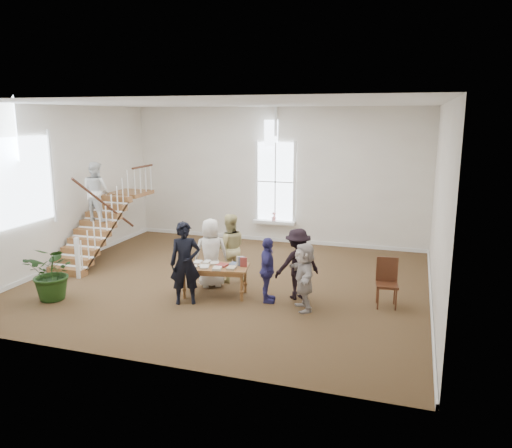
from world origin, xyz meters
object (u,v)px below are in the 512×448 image
(floor_plant, at_px, (53,272))
(elderly_woman, at_px, (211,253))
(woman_cluster_b, at_px, (298,264))
(woman_cluster_a, at_px, (267,270))
(library_table, at_px, (215,269))
(woman_cluster_c, at_px, (304,276))
(police_officer, at_px, (185,263))
(side_chair, at_px, (387,279))
(person_yellow, at_px, (229,248))

(floor_plant, bearing_deg, elderly_woman, 32.56)
(woman_cluster_b, bearing_deg, woman_cluster_a, 0.41)
(library_table, bearing_deg, elderly_woman, 109.53)
(woman_cluster_b, xyz_separation_m, woman_cluster_c, (0.30, -0.65, -0.07))
(woman_cluster_a, bearing_deg, library_table, 78.41)
(police_officer, relative_size, woman_cluster_c, 1.24)
(woman_cluster_c, xyz_separation_m, side_chair, (1.72, 0.81, -0.14))
(person_yellow, relative_size, woman_cluster_c, 1.16)
(woman_cluster_a, height_order, floor_plant, woman_cluster_a)
(person_yellow, relative_size, woman_cluster_b, 1.06)
(library_table, xyz_separation_m, police_officer, (-0.45, -0.65, 0.30))
(person_yellow, height_order, woman_cluster_c, person_yellow)
(elderly_woman, relative_size, floor_plant, 1.31)
(elderly_woman, bearing_deg, side_chair, 152.36)
(police_officer, height_order, woman_cluster_b, police_officer)
(woman_cluster_b, xyz_separation_m, floor_plant, (-5.37, -1.83, -0.18))
(police_officer, distance_m, floor_plant, 3.12)
(woman_cluster_a, xyz_separation_m, woman_cluster_b, (0.60, 0.45, 0.08))
(police_officer, height_order, woman_cluster_c, police_officer)
(library_table, height_order, elderly_woman, elderly_woman)
(person_yellow, xyz_separation_m, floor_plant, (-3.42, -2.49, -0.23))
(library_table, height_order, woman_cluster_b, woman_cluster_b)
(police_officer, height_order, elderly_woman, police_officer)
(woman_cluster_c, bearing_deg, elderly_woman, -131.50)
(library_table, height_order, police_officer, police_officer)
(elderly_woman, height_order, woman_cluster_b, elderly_woman)
(elderly_woman, bearing_deg, floor_plant, 4.87)
(library_table, bearing_deg, person_yellow, 81.89)
(woman_cluster_c, distance_m, floor_plant, 5.79)
(woman_cluster_b, bearing_deg, floor_plant, -17.60)
(library_table, relative_size, woman_cluster_b, 1.00)
(library_table, xyz_separation_m, person_yellow, (-0.05, 1.10, 0.24))
(woman_cluster_b, distance_m, floor_plant, 5.67)
(woman_cluster_c, relative_size, floor_plant, 1.16)
(woman_cluster_c, height_order, side_chair, woman_cluster_c)
(woman_cluster_b, bearing_deg, police_officer, -11.51)
(woman_cluster_b, distance_m, side_chair, 2.04)
(person_yellow, bearing_deg, side_chair, 145.38)
(woman_cluster_a, relative_size, woman_cluster_c, 1.00)
(woman_cluster_b, bearing_deg, woman_cluster_c, 78.31)
(woman_cluster_a, bearing_deg, woman_cluster_c, -113.87)
(library_table, xyz_separation_m, elderly_woman, (-0.35, 0.60, 0.22))
(elderly_woman, xyz_separation_m, woman_cluster_a, (1.65, -0.61, -0.11))
(woman_cluster_c, xyz_separation_m, floor_plant, (-5.67, -1.18, -0.10))
(police_officer, bearing_deg, woman_cluster_b, -0.36)
(library_table, bearing_deg, woman_cluster_b, 2.34)
(library_table, distance_m, side_chair, 3.96)
(elderly_woman, xyz_separation_m, person_yellow, (0.30, 0.50, 0.02))
(police_officer, distance_m, woman_cluster_b, 2.59)
(library_table, relative_size, woman_cluster_a, 1.11)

